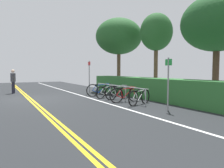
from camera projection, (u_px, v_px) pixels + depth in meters
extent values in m
cube|color=#232628|center=(30.00, 99.00, 11.11)|extent=(34.93, 12.51, 0.05)
cube|color=gold|center=(28.00, 99.00, 11.07)|extent=(31.44, 0.10, 0.00)
cube|color=gold|center=(31.00, 99.00, 11.15)|extent=(31.44, 0.10, 0.00)
cube|color=white|center=(82.00, 96.00, 12.55)|extent=(31.44, 0.12, 0.00)
cylinder|color=#9EA0A5|center=(98.00, 89.00, 13.00)|extent=(0.05, 0.05, 0.73)
cylinder|color=#9EA0A5|center=(110.00, 91.00, 11.62)|extent=(0.05, 0.05, 0.73)
cylinder|color=#9EA0A5|center=(126.00, 94.00, 10.23)|extent=(0.05, 0.05, 0.73)
cylinder|color=#9EA0A5|center=(146.00, 98.00, 8.84)|extent=(0.05, 0.05, 0.73)
cylinder|color=#9EA0A5|center=(118.00, 86.00, 10.90)|extent=(4.77, 0.04, 0.04)
torus|color=black|center=(109.00, 90.00, 12.71)|extent=(0.10, 0.77, 0.76)
torus|color=black|center=(92.00, 90.00, 12.24)|extent=(0.10, 0.77, 0.76)
cylinder|color=#1947B7|center=(103.00, 89.00, 12.53)|extent=(0.08, 0.63, 0.52)
cylinder|color=#1947B7|center=(102.00, 85.00, 12.49)|extent=(0.08, 0.75, 0.07)
cylinder|color=#1947B7|center=(97.00, 89.00, 12.37)|extent=(0.05, 0.18, 0.47)
cylinder|color=#1947B7|center=(95.00, 92.00, 12.33)|extent=(0.06, 0.40, 0.19)
cylinder|color=#1947B7|center=(94.00, 88.00, 12.29)|extent=(0.05, 0.27, 0.32)
cylinder|color=#1947B7|center=(108.00, 87.00, 12.68)|extent=(0.05, 0.15, 0.35)
cube|color=black|center=(96.00, 85.00, 12.33)|extent=(0.09, 0.20, 0.05)
cylinder|color=#1947B7|center=(108.00, 84.00, 12.64)|extent=(0.46, 0.06, 0.03)
torus|color=black|center=(114.00, 91.00, 12.02)|extent=(0.23, 0.69, 0.70)
torus|color=black|center=(101.00, 93.00, 11.32)|extent=(0.23, 0.69, 0.70)
cylinder|color=white|center=(109.00, 90.00, 11.76)|extent=(0.18, 0.58, 0.48)
cylinder|color=white|center=(108.00, 87.00, 11.70)|extent=(0.21, 0.69, 0.07)
cylinder|color=white|center=(105.00, 91.00, 11.52)|extent=(0.08, 0.17, 0.43)
cylinder|color=white|center=(103.00, 94.00, 11.45)|extent=(0.13, 0.37, 0.18)
cylinder|color=white|center=(102.00, 90.00, 11.39)|extent=(0.10, 0.26, 0.30)
cylinder|color=white|center=(113.00, 89.00, 11.98)|extent=(0.07, 0.14, 0.32)
cube|color=black|center=(104.00, 87.00, 11.46)|extent=(0.13, 0.21, 0.05)
cylinder|color=white|center=(113.00, 85.00, 11.93)|extent=(0.45, 0.14, 0.03)
torus|color=black|center=(126.00, 92.00, 11.32)|extent=(0.14, 0.76, 0.76)
torus|color=black|center=(111.00, 93.00, 10.75)|extent=(0.14, 0.76, 0.76)
cylinder|color=silver|center=(120.00, 91.00, 11.10)|extent=(0.10, 0.57, 0.52)
cylinder|color=silver|center=(119.00, 87.00, 11.05)|extent=(0.11, 0.67, 0.07)
cylinder|color=silver|center=(115.00, 92.00, 10.91)|extent=(0.05, 0.17, 0.46)
cylinder|color=silver|center=(114.00, 95.00, 10.85)|extent=(0.08, 0.36, 0.19)
cylinder|color=silver|center=(113.00, 90.00, 10.80)|extent=(0.06, 0.25, 0.32)
cylinder|color=silver|center=(125.00, 89.00, 11.28)|extent=(0.05, 0.14, 0.34)
cube|color=black|center=(114.00, 87.00, 10.85)|extent=(0.10, 0.21, 0.05)
cylinder|color=silver|center=(124.00, 85.00, 11.24)|extent=(0.46, 0.08, 0.03)
torus|color=black|center=(135.00, 94.00, 10.24)|extent=(0.10, 0.75, 0.75)
torus|color=black|center=(116.00, 95.00, 9.81)|extent=(0.10, 0.75, 0.75)
cylinder|color=red|center=(128.00, 93.00, 10.07)|extent=(0.07, 0.58, 0.51)
cylinder|color=red|center=(127.00, 89.00, 10.03)|extent=(0.08, 0.69, 0.07)
cylinder|color=red|center=(122.00, 94.00, 9.93)|extent=(0.05, 0.17, 0.46)
cylinder|color=red|center=(120.00, 97.00, 9.89)|extent=(0.06, 0.37, 0.19)
cylinder|color=red|center=(119.00, 92.00, 9.85)|extent=(0.05, 0.25, 0.32)
cylinder|color=red|center=(134.00, 91.00, 10.21)|extent=(0.04, 0.14, 0.34)
cube|color=black|center=(121.00, 89.00, 9.88)|extent=(0.09, 0.20, 0.05)
cylinder|color=red|center=(133.00, 87.00, 10.17)|extent=(0.46, 0.06, 0.03)
torus|color=black|center=(145.00, 96.00, 9.64)|extent=(0.29, 0.68, 0.70)
torus|color=black|center=(133.00, 98.00, 8.91)|extent=(0.29, 0.68, 0.70)
cylinder|color=white|center=(141.00, 95.00, 9.36)|extent=(0.22, 0.54, 0.48)
cylinder|color=white|center=(140.00, 91.00, 9.30)|extent=(0.26, 0.64, 0.07)
cylinder|color=white|center=(137.00, 96.00, 9.11)|extent=(0.09, 0.16, 0.43)
cylinder|color=white|center=(135.00, 100.00, 9.04)|extent=(0.15, 0.35, 0.18)
cylinder|color=white|center=(135.00, 95.00, 8.98)|extent=(0.12, 0.24, 0.30)
cylinder|color=white|center=(145.00, 93.00, 9.59)|extent=(0.08, 0.14, 0.32)
cube|color=black|center=(136.00, 91.00, 9.05)|extent=(0.14, 0.22, 0.05)
cylinder|color=white|center=(144.00, 89.00, 9.54)|extent=(0.44, 0.18, 0.03)
cylinder|color=#1E1E2D|center=(14.00, 87.00, 13.95)|extent=(0.14, 0.14, 0.80)
cylinder|color=#1E1E2D|center=(13.00, 88.00, 13.69)|extent=(0.14, 0.14, 0.80)
cylinder|color=#3F3F47|center=(13.00, 77.00, 13.78)|extent=(0.32, 0.32, 0.56)
sphere|color=beige|center=(13.00, 71.00, 13.75)|extent=(0.22, 0.22, 0.22)
cylinder|color=#3F3F47|center=(14.00, 78.00, 13.97)|extent=(0.09, 0.09, 0.55)
cylinder|color=#3F3F47|center=(12.00, 78.00, 13.58)|extent=(0.09, 0.09, 0.55)
cylinder|color=gray|center=(89.00, 77.00, 13.65)|extent=(0.06, 0.06, 2.18)
cube|color=red|center=(89.00, 64.00, 13.59)|extent=(0.36, 0.05, 0.24)
cylinder|color=gray|center=(168.00, 84.00, 7.83)|extent=(0.06, 0.06, 2.02)
cube|color=#198C33|center=(169.00, 62.00, 7.78)|extent=(0.36, 0.06, 0.24)
cube|color=#2D6B30|center=(163.00, 90.00, 10.49)|extent=(13.77, 1.18, 1.13)
cylinder|color=brown|center=(119.00, 72.00, 16.03)|extent=(0.27, 0.27, 2.93)
ellipsoid|color=#235626|center=(119.00, 36.00, 15.85)|extent=(3.56, 3.56, 2.75)
cylinder|color=brown|center=(156.00, 71.00, 13.67)|extent=(0.26, 0.26, 2.97)
ellipsoid|color=#235626|center=(156.00, 32.00, 13.50)|extent=(2.12, 2.12, 2.44)
cylinder|color=#473323|center=(216.00, 75.00, 10.30)|extent=(0.31, 0.31, 2.62)
ellipsoid|color=#1C4C21|center=(217.00, 23.00, 10.14)|extent=(3.50, 3.50, 2.78)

